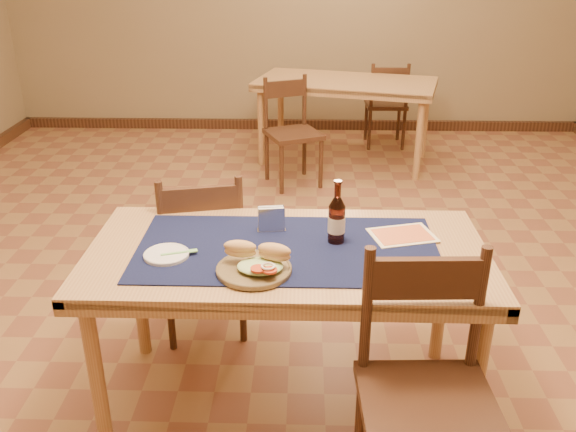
{
  "coord_description": "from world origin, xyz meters",
  "views": [
    {
      "loc": [
        0.06,
        -2.96,
        1.88
      ],
      "look_at": [
        0.0,
        -0.7,
        0.85
      ],
      "focal_mm": 38.0,
      "sensor_mm": 36.0,
      "label": 1
    }
  ],
  "objects_px": {
    "back_table": "(346,89)",
    "napkin_holder": "(271,220)",
    "main_table": "(287,267)",
    "chair_main_far": "(202,250)",
    "sandwich_plate": "(256,264)",
    "chair_main_near": "(426,393)",
    "beer_bottle": "(337,219)"
  },
  "relations": [
    {
      "from": "chair_main_far",
      "to": "chair_main_near",
      "type": "xyz_separation_m",
      "value": [
        0.92,
        -1.06,
        0.03
      ]
    },
    {
      "from": "back_table",
      "to": "chair_main_near",
      "type": "height_order",
      "value": "chair_main_near"
    },
    {
      "from": "napkin_holder",
      "to": "beer_bottle",
      "type": "bearing_deg",
      "value": -19.94
    },
    {
      "from": "chair_main_far",
      "to": "sandwich_plate",
      "type": "xyz_separation_m",
      "value": [
        0.33,
        -0.71,
        0.32
      ]
    },
    {
      "from": "back_table",
      "to": "beer_bottle",
      "type": "distance_m",
      "value": 3.18
    },
    {
      "from": "chair_main_far",
      "to": "chair_main_near",
      "type": "bearing_deg",
      "value": -49.08
    },
    {
      "from": "back_table",
      "to": "chair_main_far",
      "type": "bearing_deg",
      "value": -107.61
    },
    {
      "from": "sandwich_plate",
      "to": "beer_bottle",
      "type": "xyz_separation_m",
      "value": [
        0.31,
        0.26,
        0.07
      ]
    },
    {
      "from": "main_table",
      "to": "napkin_holder",
      "type": "distance_m",
      "value": 0.22
    },
    {
      "from": "chair_main_far",
      "to": "napkin_holder",
      "type": "xyz_separation_m",
      "value": [
        0.37,
        -0.36,
        0.34
      ]
    },
    {
      "from": "chair_main_far",
      "to": "beer_bottle",
      "type": "bearing_deg",
      "value": -35.47
    },
    {
      "from": "sandwich_plate",
      "to": "napkin_holder",
      "type": "bearing_deg",
      "value": 83.89
    },
    {
      "from": "napkin_holder",
      "to": "sandwich_plate",
      "type": "bearing_deg",
      "value": -96.11
    },
    {
      "from": "main_table",
      "to": "chair_main_far",
      "type": "xyz_separation_m",
      "value": [
        -0.44,
        0.52,
        -0.2
      ]
    },
    {
      "from": "back_table",
      "to": "main_table",
      "type": "bearing_deg",
      "value": -97.44
    },
    {
      "from": "back_table",
      "to": "sandwich_plate",
      "type": "distance_m",
      "value": 3.47
    },
    {
      "from": "chair_main_near",
      "to": "beer_bottle",
      "type": "bearing_deg",
      "value": 115.0
    },
    {
      "from": "main_table",
      "to": "sandwich_plate",
      "type": "distance_m",
      "value": 0.25
    },
    {
      "from": "back_table",
      "to": "beer_bottle",
      "type": "height_order",
      "value": "beer_bottle"
    },
    {
      "from": "main_table",
      "to": "beer_bottle",
      "type": "bearing_deg",
      "value": 17.95
    },
    {
      "from": "chair_main_far",
      "to": "chair_main_near",
      "type": "distance_m",
      "value": 1.41
    },
    {
      "from": "chair_main_near",
      "to": "beer_bottle",
      "type": "height_order",
      "value": "beer_bottle"
    },
    {
      "from": "main_table",
      "to": "chair_main_far",
      "type": "relative_size",
      "value": 1.77
    },
    {
      "from": "sandwich_plate",
      "to": "napkin_holder",
      "type": "distance_m",
      "value": 0.36
    },
    {
      "from": "sandwich_plate",
      "to": "main_table",
      "type": "bearing_deg",
      "value": 60.29
    },
    {
      "from": "sandwich_plate",
      "to": "napkin_holder",
      "type": "height_order",
      "value": "sandwich_plate"
    },
    {
      "from": "back_table",
      "to": "sandwich_plate",
      "type": "relative_size",
      "value": 5.97
    },
    {
      "from": "main_table",
      "to": "back_table",
      "type": "relative_size",
      "value": 0.94
    },
    {
      "from": "sandwich_plate",
      "to": "beer_bottle",
      "type": "height_order",
      "value": "beer_bottle"
    },
    {
      "from": "back_table",
      "to": "napkin_holder",
      "type": "height_order",
      "value": "napkin_holder"
    },
    {
      "from": "main_table",
      "to": "beer_bottle",
      "type": "xyz_separation_m",
      "value": [
        0.2,
        0.06,
        0.19
      ]
    },
    {
      "from": "sandwich_plate",
      "to": "beer_bottle",
      "type": "bearing_deg",
      "value": 39.87
    }
  ]
}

